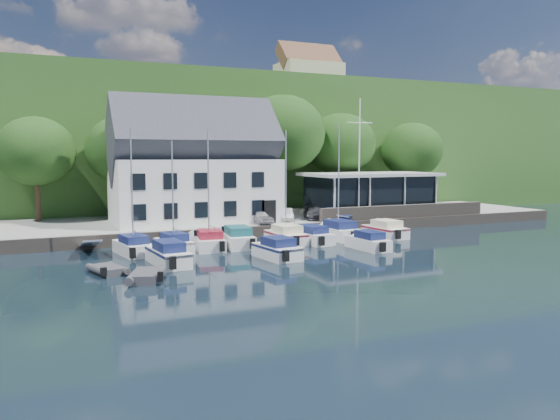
{
  "coord_description": "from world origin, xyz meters",
  "views": [
    {
      "loc": [
        -19.34,
        -30.84,
        6.84
      ],
      "look_at": [
        -1.97,
        9.0,
        2.49
      ],
      "focal_mm": 35.0,
      "sensor_mm": 36.0,
      "label": 1
    }
  ],
  "objects_px": {
    "car_blue": "(335,213)",
    "boat_r1_1": "(173,191)",
    "boat_r2_0": "(168,252)",
    "dinghy_0": "(108,268)",
    "boat_r1_5": "(310,234)",
    "boat_r2_3": "(368,240)",
    "boat_r1_2": "(208,189)",
    "dinghy_1": "(146,274)",
    "car_white": "(286,214)",
    "boat_r1_6": "(339,181)",
    "harbor_building": "(194,172)",
    "flagpole": "(359,159)",
    "car_dgrey": "(314,213)",
    "boat_r1_3": "(237,236)",
    "car_silver": "(259,217)",
    "boat_r1_0": "(132,192)",
    "club_pavilion": "(370,193)",
    "boat_r1_7": "(385,229)",
    "boat_r2_2": "(277,248)",
    "boat_r1_4": "(286,184)"
  },
  "relations": [
    {
      "from": "car_silver",
      "to": "boat_r1_0",
      "type": "xyz_separation_m",
      "value": [
        -11.43,
        -5.34,
        2.76
      ]
    },
    {
      "from": "car_blue",
      "to": "boat_r1_1",
      "type": "distance_m",
      "value": 17.41
    },
    {
      "from": "car_white",
      "to": "boat_r1_7",
      "type": "relative_size",
      "value": 0.57
    },
    {
      "from": "club_pavilion",
      "to": "boat_r1_5",
      "type": "relative_size",
      "value": 2.03
    },
    {
      "from": "boat_r2_0",
      "to": "dinghy_1",
      "type": "relative_size",
      "value": 2.07
    },
    {
      "from": "car_white",
      "to": "dinghy_0",
      "type": "height_order",
      "value": "car_white"
    },
    {
      "from": "club_pavilion",
      "to": "boat_r1_7",
      "type": "bearing_deg",
      "value": -115.34
    },
    {
      "from": "car_white",
      "to": "boat_r2_3",
      "type": "distance_m",
      "value": 11.26
    },
    {
      "from": "car_dgrey",
      "to": "boat_r1_2",
      "type": "xyz_separation_m",
      "value": [
        -11.8,
        -6.36,
        2.84
      ]
    },
    {
      "from": "boat_r1_5",
      "to": "car_blue",
      "type": "bearing_deg",
      "value": 39.67
    },
    {
      "from": "boat_r1_6",
      "to": "boat_r1_3",
      "type": "bearing_deg",
      "value": 179.57
    },
    {
      "from": "dinghy_1",
      "to": "boat_r2_0",
      "type": "bearing_deg",
      "value": 82.44
    },
    {
      "from": "flagpole",
      "to": "dinghy_0",
      "type": "xyz_separation_m",
      "value": [
        -23.81,
        -11.19,
        -6.22
      ]
    },
    {
      "from": "car_white",
      "to": "boat_r2_3",
      "type": "relative_size",
      "value": 0.59
    },
    {
      "from": "club_pavilion",
      "to": "car_blue",
      "type": "bearing_deg",
      "value": -151.33
    },
    {
      "from": "boat_r1_3",
      "to": "boat_r1_5",
      "type": "distance_m",
      "value": 5.91
    },
    {
      "from": "car_silver",
      "to": "dinghy_0",
      "type": "bearing_deg",
      "value": -148.43
    },
    {
      "from": "harbor_building",
      "to": "boat_r2_3",
      "type": "bearing_deg",
      "value": -56.14
    },
    {
      "from": "boat_r1_0",
      "to": "car_blue",
      "type": "bearing_deg",
      "value": 6.37
    },
    {
      "from": "car_silver",
      "to": "boat_r1_5",
      "type": "distance_m",
      "value": 6.05
    },
    {
      "from": "boat_r1_4",
      "to": "boat_r1_6",
      "type": "height_order",
      "value": "boat_r1_6"
    },
    {
      "from": "boat_r2_2",
      "to": "car_dgrey",
      "type": "bearing_deg",
      "value": 45.87
    },
    {
      "from": "dinghy_1",
      "to": "car_dgrey",
      "type": "bearing_deg",
      "value": 59.41
    },
    {
      "from": "club_pavilion",
      "to": "boat_r2_2",
      "type": "distance_m",
      "value": 21.51
    },
    {
      "from": "car_white",
      "to": "boat_r2_3",
      "type": "bearing_deg",
      "value": -63.19
    },
    {
      "from": "car_dgrey",
      "to": "boat_r1_3",
      "type": "bearing_deg",
      "value": -129.0
    },
    {
      "from": "boat_r1_5",
      "to": "dinghy_1",
      "type": "bearing_deg",
      "value": -157.44
    },
    {
      "from": "boat_r2_2",
      "to": "car_silver",
      "type": "bearing_deg",
      "value": 67.27
    },
    {
      "from": "car_blue",
      "to": "boat_r1_1",
      "type": "height_order",
      "value": "boat_r1_1"
    },
    {
      "from": "harbor_building",
      "to": "boat_r2_0",
      "type": "height_order",
      "value": "harbor_building"
    },
    {
      "from": "club_pavilion",
      "to": "car_white",
      "type": "relative_size",
      "value": 4.01
    },
    {
      "from": "boat_r1_1",
      "to": "boat_r1_2",
      "type": "relative_size",
      "value": 0.98
    },
    {
      "from": "car_white",
      "to": "boat_r1_6",
      "type": "xyz_separation_m",
      "value": [
        2.13,
        -5.8,
        3.26
      ]
    },
    {
      "from": "flagpole",
      "to": "harbor_building",
      "type": "bearing_deg",
      "value": 166.09
    },
    {
      "from": "boat_r1_6",
      "to": "boat_r2_2",
      "type": "height_order",
      "value": "boat_r1_6"
    },
    {
      "from": "boat_r1_4",
      "to": "boat_r2_0",
      "type": "distance_m",
      "value": 11.68
    },
    {
      "from": "boat_r1_1",
      "to": "boat_r1_7",
      "type": "height_order",
      "value": "boat_r1_1"
    },
    {
      "from": "dinghy_0",
      "to": "boat_r2_3",
      "type": "bearing_deg",
      "value": -13.59
    },
    {
      "from": "boat_r1_7",
      "to": "dinghy_0",
      "type": "height_order",
      "value": "boat_r1_7"
    },
    {
      "from": "club_pavilion",
      "to": "boat_r1_0",
      "type": "bearing_deg",
      "value": -160.66
    },
    {
      "from": "boat_r1_2",
      "to": "dinghy_0",
      "type": "bearing_deg",
      "value": -135.15
    },
    {
      "from": "flagpole",
      "to": "boat_r2_0",
      "type": "distance_m",
      "value": 23.11
    },
    {
      "from": "boat_r2_3",
      "to": "dinghy_1",
      "type": "bearing_deg",
      "value": -171.28
    },
    {
      "from": "boat_r2_0",
      "to": "dinghy_0",
      "type": "height_order",
      "value": "boat_r2_0"
    },
    {
      "from": "boat_r1_2",
      "to": "dinghy_1",
      "type": "height_order",
      "value": "boat_r1_2"
    },
    {
      "from": "boat_r1_1",
      "to": "boat_r2_3",
      "type": "height_order",
      "value": "boat_r1_1"
    },
    {
      "from": "boat_r1_0",
      "to": "boat_r1_7",
      "type": "relative_size",
      "value": 1.51
    },
    {
      "from": "car_silver",
      "to": "boat_r1_2",
      "type": "bearing_deg",
      "value": -145.76
    },
    {
      "from": "boat_r1_7",
      "to": "boat_r1_0",
      "type": "bearing_deg",
      "value": 173.54
    },
    {
      "from": "boat_r1_4",
      "to": "flagpole",
      "type": "bearing_deg",
      "value": 26.39
    }
  ]
}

